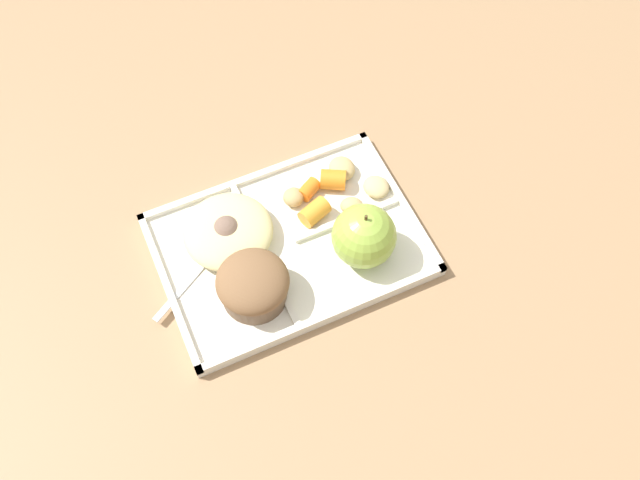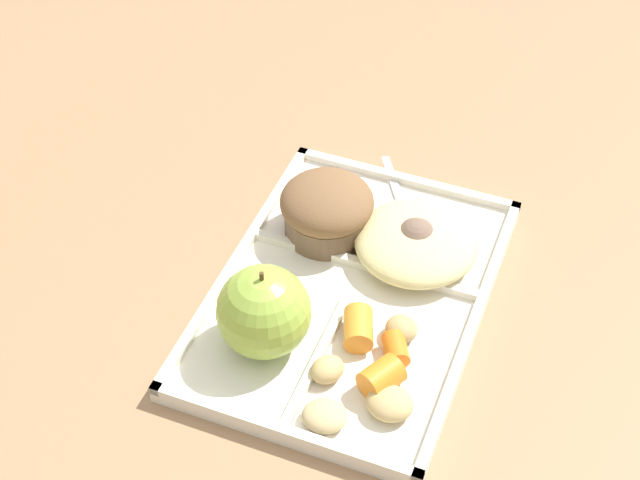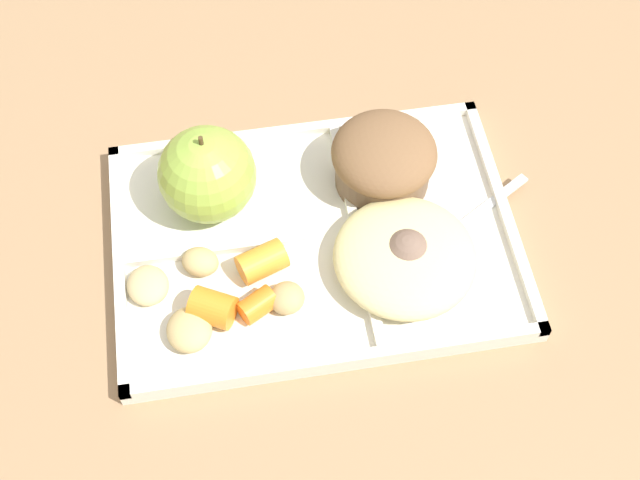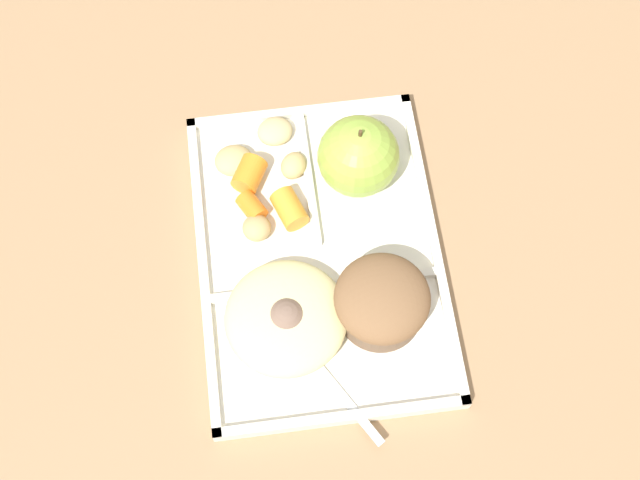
# 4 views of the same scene
# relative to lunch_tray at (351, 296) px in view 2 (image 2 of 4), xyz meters

# --- Properties ---
(ground) EXTENTS (6.00, 6.00, 0.00)m
(ground) POSITION_rel_lunch_tray_xyz_m (0.00, -0.00, -0.01)
(ground) COLOR #997551
(lunch_tray) EXTENTS (0.32, 0.23, 0.02)m
(lunch_tray) POSITION_rel_lunch_tray_xyz_m (0.00, 0.00, 0.00)
(lunch_tray) COLOR silver
(lunch_tray) RESTS_ON ground
(green_apple) EXTENTS (0.08, 0.08, 0.09)m
(green_apple) POSITION_rel_lunch_tray_xyz_m (-0.08, 0.05, 0.04)
(green_apple) COLOR #93B742
(green_apple) RESTS_ON lunch_tray
(bran_muffin) EXTENTS (0.09, 0.09, 0.06)m
(bran_muffin) POSITION_rel_lunch_tray_xyz_m (0.06, 0.05, 0.03)
(bran_muffin) COLOR brown
(bran_muffin) RESTS_ON lunch_tray
(carrot_slice_center) EXTENTS (0.03, 0.03, 0.02)m
(carrot_slice_center) POSITION_rel_lunch_tray_xyz_m (-0.05, -0.06, 0.01)
(carrot_slice_center) COLOR orange
(carrot_slice_center) RESTS_ON lunch_tray
(carrot_slice_near_corner) EXTENTS (0.04, 0.04, 0.03)m
(carrot_slice_near_corner) POSITION_rel_lunch_tray_xyz_m (-0.09, -0.06, 0.02)
(carrot_slice_near_corner) COLOR orange
(carrot_slice_near_corner) RESTS_ON lunch_tray
(carrot_slice_back) EXTENTS (0.04, 0.04, 0.02)m
(carrot_slice_back) POSITION_rel_lunch_tray_xyz_m (-0.05, -0.02, 0.02)
(carrot_slice_back) COLOR orange
(carrot_slice_back) RESTS_ON lunch_tray
(potato_chunk_large) EXTENTS (0.04, 0.04, 0.02)m
(potato_chunk_large) POSITION_rel_lunch_tray_xyz_m (-0.03, -0.06, 0.01)
(potato_chunk_large) COLOR tan
(potato_chunk_large) RESTS_ON lunch_tray
(potato_chunk_corner) EXTENTS (0.03, 0.04, 0.02)m
(potato_chunk_corner) POSITION_rel_lunch_tray_xyz_m (-0.11, -0.07, 0.01)
(potato_chunk_corner) COLOR tan
(potato_chunk_corner) RESTS_ON lunch_tray
(potato_chunk_small) EXTENTS (0.04, 0.04, 0.02)m
(potato_chunk_small) POSITION_rel_lunch_tray_xyz_m (-0.09, -0.01, 0.01)
(potato_chunk_small) COLOR tan
(potato_chunk_small) RESTS_ON lunch_tray
(potato_chunk_wedge) EXTENTS (0.04, 0.04, 0.02)m
(potato_chunk_wedge) POSITION_rel_lunch_tray_xyz_m (-0.13, -0.03, 0.01)
(potato_chunk_wedge) COLOR tan
(potato_chunk_wedge) RESTS_ON lunch_tray
(egg_noodle_pile) EXTENTS (0.11, 0.11, 0.03)m
(egg_noodle_pile) POSITION_rel_lunch_tray_xyz_m (0.06, -0.04, 0.02)
(egg_noodle_pile) COLOR beige
(egg_noodle_pile) RESTS_ON lunch_tray
(meatball_center) EXTENTS (0.04, 0.04, 0.04)m
(meatball_center) POSITION_rel_lunch_tray_xyz_m (0.07, -0.04, 0.02)
(meatball_center) COLOR #755B4C
(meatball_center) RESTS_ON lunch_tray
(meatball_front) EXTENTS (0.03, 0.03, 0.03)m
(meatball_front) POSITION_rel_lunch_tray_xyz_m (0.06, -0.04, 0.02)
(meatball_front) COLOR #755B4C
(meatball_front) RESTS_ON lunch_tray
(meatball_side) EXTENTS (0.03, 0.03, 0.03)m
(meatball_side) POSITION_rel_lunch_tray_xyz_m (0.06, -0.04, 0.02)
(meatball_side) COLOR brown
(meatball_side) RESTS_ON lunch_tray
(plastic_fork) EXTENTS (0.13, 0.09, 0.00)m
(plastic_fork) POSITION_rel_lunch_tray_xyz_m (0.11, -0.01, 0.01)
(plastic_fork) COLOR silver
(plastic_fork) RESTS_ON lunch_tray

